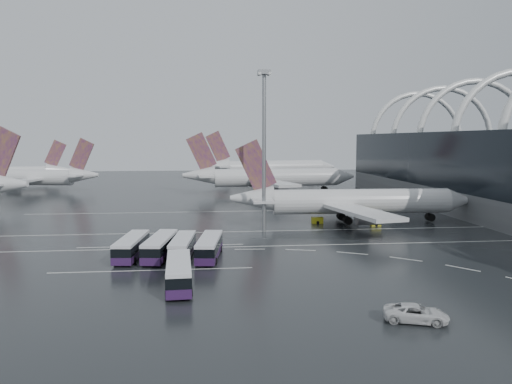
{
  "coord_description": "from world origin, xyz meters",
  "views": [
    {
      "loc": [
        -16.64,
        -84.67,
        18.02
      ],
      "look_at": [
        -5.69,
        19.64,
        7.0
      ],
      "focal_mm": 35.0,
      "sensor_mm": 36.0,
      "label": 1
    }
  ],
  "objects": [
    {
      "name": "airliner_gate_c",
      "position": [
        11.89,
        134.07,
        5.47
      ],
      "size": [
        61.24,
        55.7,
        21.87
      ],
      "rotation": [
        0.0,
        0.0,
        0.19
      ],
      "color": "silver",
      "rests_on": "ground"
    },
    {
      "name": "lane_marking_mid",
      "position": [
        0.0,
        12.0,
        0.01
      ],
      "size": [
        120.0,
        0.25,
        0.01
      ],
      "primitive_type": "cube",
      "color": "white",
      "rests_on": "ground"
    },
    {
      "name": "lane_marking_far",
      "position": [
        0.0,
        40.0,
        0.01
      ],
      "size": [
        120.0,
        0.25,
        0.01
      ],
      "primitive_type": "cube",
      "color": "white",
      "rests_on": "ground"
    },
    {
      "name": "bus_row_far_c",
      "position": [
        -19.85,
        -23.9,
        1.76
      ],
      "size": [
        3.57,
        13.15,
        3.21
      ],
      "rotation": [
        0.0,
        0.0,
        1.62
      ],
      "color": "#2D1543",
      "rests_on": "ground"
    },
    {
      "name": "bus_row_near_a",
      "position": [
        -27.79,
        -7.97,
        1.75
      ],
      "size": [
        4.14,
        13.13,
        3.18
      ],
      "rotation": [
        0.0,
        0.0,
        1.47
      ],
      "color": "#2D1543",
      "rests_on": "ground"
    },
    {
      "name": "jet_remote_far",
      "position": [
        -90.97,
        124.15,
        4.66
      ],
      "size": [
        41.49,
        33.56,
        18.07
      ],
      "rotation": [
        0.0,
        0.0,
        3.32
      ],
      "color": "silver",
      "rests_on": "ground"
    },
    {
      "name": "ground",
      "position": [
        0.0,
        0.0,
        0.0
      ],
      "size": [
        420.0,
        420.0,
        0.0
      ],
      "primitive_type": "plane",
      "color": "black",
      "rests_on": "ground"
    },
    {
      "name": "lane_marking_near",
      "position": [
        0.0,
        -2.0,
        0.01
      ],
      "size": [
        120.0,
        0.25,
        0.01
      ],
      "primitive_type": "cube",
      "color": "white",
      "rests_on": "ground"
    },
    {
      "name": "airliner_gate_b",
      "position": [
        4.76,
        81.74,
        5.14
      ],
      "size": [
        59.11,
        53.08,
        20.53
      ],
      "rotation": [
        0.0,
        0.0,
        0.06
      ],
      "color": "silver",
      "rests_on": "ground"
    },
    {
      "name": "floodlight_mast",
      "position": [
        -4.78,
        13.17,
        19.79
      ],
      "size": [
        2.41,
        2.41,
        31.46
      ],
      "color": "gray",
      "rests_on": "ground"
    },
    {
      "name": "jet_remote_mid",
      "position": [
        -73.46,
        96.5,
        4.83
      ],
      "size": [
        42.99,
        34.75,
        18.71
      ],
      "rotation": [
        0.0,
        0.0,
        2.98
      ],
      "color": "silver",
      "rests_on": "ground"
    },
    {
      "name": "airliner_main",
      "position": [
        14.6,
        19.84,
        4.55
      ],
      "size": [
        53.45,
        47.02,
        18.15
      ],
      "rotation": [
        0.0,
        0.0,
        -0.02
      ],
      "color": "silver",
      "rests_on": "ground"
    },
    {
      "name": "bus_row_near_b",
      "position": [
        -23.44,
        -8.44,
        1.78
      ],
      "size": [
        4.7,
        13.43,
        3.24
      ],
      "rotation": [
        0.0,
        0.0,
        1.44
      ],
      "color": "#2D1543",
      "rests_on": "ground"
    },
    {
      "name": "bus_row_near_d",
      "position": [
        -15.92,
        -9.43,
        1.74
      ],
      "size": [
        4.49,
        13.12,
        3.17
      ],
      "rotation": [
        0.0,
        0.0,
        1.44
      ],
      "color": "#2D1543",
      "rests_on": "ground"
    },
    {
      "name": "bus_row_near_c",
      "position": [
        -20.02,
        -8.53,
        1.68
      ],
      "size": [
        3.92,
        12.62,
        3.06
      ],
      "rotation": [
        0.0,
        0.0,
        1.48
      ],
      "color": "#2D1543",
      "rests_on": "ground"
    },
    {
      "name": "bus_bay_line_south",
      "position": [
        -24.0,
        -16.0,
        0.01
      ],
      "size": [
        28.0,
        0.25,
        0.01
      ],
      "primitive_type": "cube",
      "color": "white",
      "rests_on": "ground"
    },
    {
      "name": "van_curve_a",
      "position": [
        4.17,
        -38.68,
        0.88
      ],
      "size": [
        6.91,
        4.73,
        1.75
      ],
      "primitive_type": "imported",
      "rotation": [
        0.0,
        0.0,
        1.26
      ],
      "color": "silver",
      "rests_on": "ground"
    },
    {
      "name": "gse_cart_belly_c",
      "position": [
        7.71,
        20.09,
        0.65
      ],
      "size": [
        2.38,
        1.41,
        1.3
      ],
      "primitive_type": "cube",
      "color": "gold",
      "rests_on": "ground"
    },
    {
      "name": "bus_bay_line_north",
      "position": [
        -24.0,
        0.0,
        0.01
      ],
      "size": [
        28.0,
        0.25,
        0.01
      ],
      "primitive_type": "cube",
      "color": "white",
      "rests_on": "ground"
    },
    {
      "name": "gse_cart_belly_d",
      "position": [
        25.98,
        25.7,
        0.57
      ],
      "size": [
        2.1,
        1.24,
        1.15
      ],
      "primitive_type": "cube",
      "color": "slate",
      "rests_on": "ground"
    },
    {
      "name": "gse_cart_belly_a",
      "position": [
        19.18,
        15.58,
        0.56
      ],
      "size": [
        2.05,
        1.21,
        1.12
      ],
      "primitive_type": "cube",
      "color": "gold",
      "rests_on": "ground"
    }
  ]
}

